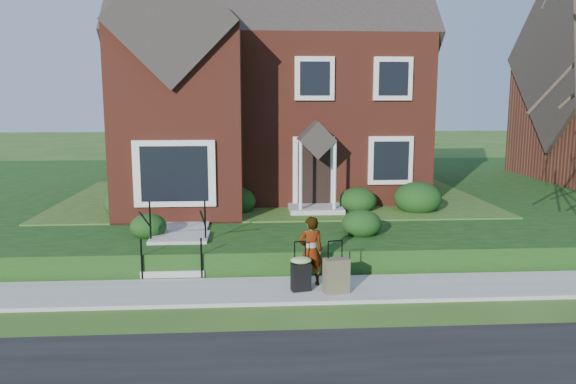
{
  "coord_description": "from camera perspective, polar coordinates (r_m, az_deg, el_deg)",
  "views": [
    {
      "loc": [
        -0.73,
        -11.19,
        3.97
      ],
      "look_at": [
        0.14,
        2.0,
        1.79
      ],
      "focal_mm": 35.0,
      "sensor_mm": 36.0,
      "label": 1
    }
  ],
  "objects": [
    {
      "name": "ground",
      "position": [
        11.9,
        -0.03,
        -10.12
      ],
      "size": [
        120.0,
        120.0,
        0.0
      ],
      "primitive_type": "plane",
      "color": "#2D5119",
      "rests_on": "ground"
    },
    {
      "name": "sidewalk",
      "position": [
        11.88,
        -0.03,
        -9.94
      ],
      "size": [
        60.0,
        1.6,
        0.08
      ],
      "primitive_type": "cube",
      "color": "#9E9B93",
      "rests_on": "ground"
    },
    {
      "name": "terrace",
      "position": [
        22.89,
        8.21,
        0.04
      ],
      "size": [
        44.0,
        20.0,
        0.6
      ],
      "primitive_type": "cube",
      "color": "#13350E",
      "rests_on": "ground"
    },
    {
      "name": "walkway",
      "position": [
        16.63,
        -9.8,
        -2.36
      ],
      "size": [
        1.2,
        6.0,
        0.06
      ],
      "primitive_type": "cube",
      "color": "#9E9B93",
      "rests_on": "terrace"
    },
    {
      "name": "front_steps",
      "position": [
        13.61,
        -11.16,
        -5.69
      ],
      "size": [
        1.4,
        2.02,
        1.5
      ],
      "color": "#9E9B93",
      "rests_on": "ground"
    },
    {
      "name": "main_house",
      "position": [
        20.85,
        -2.38,
        12.91
      ],
      "size": [
        10.4,
        10.2,
        9.4
      ],
      "color": "maroon",
      "rests_on": "terrace"
    },
    {
      "name": "foundation_shrubs",
      "position": [
        16.39,
        -0.54,
        -0.9
      ],
      "size": [
        10.07,
        4.2,
        1.01
      ],
      "color": "black",
      "rests_on": "terrace"
    },
    {
      "name": "woman",
      "position": [
        11.88,
        2.32,
        -6.0
      ],
      "size": [
        0.59,
        0.44,
        1.49
      ],
      "primitive_type": "imported",
      "rotation": [
        0.0,
        0.0,
        3.3
      ],
      "color": "#999999",
      "rests_on": "sidewalk"
    },
    {
      "name": "suitcase_black",
      "position": [
        11.62,
        1.32,
        -8.1
      ],
      "size": [
        0.5,
        0.44,
        1.04
      ],
      "rotation": [
        0.0,
        0.0,
        0.22
      ],
      "color": "black",
      "rests_on": "sidewalk"
    },
    {
      "name": "suitcase_olive",
      "position": [
        11.55,
        4.93,
        -8.46
      ],
      "size": [
        0.55,
        0.38,
        1.08
      ],
      "rotation": [
        0.0,
        0.0,
        0.22
      ],
      "color": "brown",
      "rests_on": "sidewalk"
    }
  ]
}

